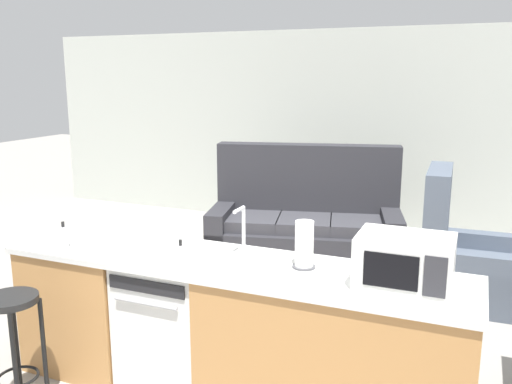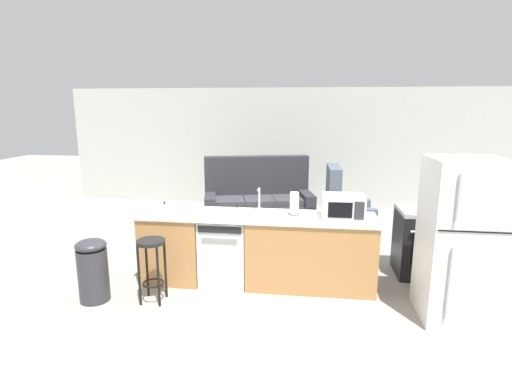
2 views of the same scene
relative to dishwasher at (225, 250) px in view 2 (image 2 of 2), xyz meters
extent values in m
plane|color=gray|center=(0.25, 0.00, -0.42)|extent=(24.00, 24.00, 0.00)
cube|color=beige|center=(0.55, 4.20, 0.88)|extent=(10.00, 0.06, 2.60)
cube|color=#B77F47|center=(-0.68, 0.00, 0.01)|extent=(0.75, 0.62, 0.86)
cube|color=#B77F47|center=(1.08, 0.00, 0.01)|extent=(1.55, 0.62, 0.86)
cube|color=silver|center=(0.40, 0.00, 0.46)|extent=(2.94, 0.66, 0.04)
cube|color=#49331C|center=(0.40, 0.00, -0.38)|extent=(2.86, 0.56, 0.08)
cube|color=silver|center=(0.00, 0.00, 0.00)|extent=(0.58, 0.58, 0.84)
cube|color=black|center=(0.00, -0.30, 0.36)|extent=(0.52, 0.01, 0.08)
cylinder|color=#B2B2B7|center=(0.00, -0.31, 0.26)|extent=(0.44, 0.02, 0.02)
cube|color=black|center=(2.60, 0.55, 0.00)|extent=(0.76, 0.64, 0.85)
cube|color=black|center=(2.60, 0.22, 0.05)|extent=(0.53, 0.01, 0.43)
cylinder|color=silver|center=(2.60, 0.20, 0.28)|extent=(0.61, 0.03, 0.03)
cube|color=#A8AAB2|center=(2.60, 0.55, 0.45)|extent=(0.76, 0.64, 0.05)
torus|color=black|center=(2.43, 0.42, 0.47)|extent=(0.16, 0.16, 0.01)
torus|color=black|center=(2.77, 0.42, 0.47)|extent=(0.16, 0.16, 0.01)
torus|color=black|center=(2.43, 0.68, 0.47)|extent=(0.16, 0.16, 0.01)
torus|color=black|center=(2.77, 0.68, 0.47)|extent=(0.16, 0.16, 0.01)
cube|color=silver|center=(2.60, -0.55, 0.43)|extent=(0.72, 0.70, 1.71)
cylinder|color=#B2B2B7|center=(2.40, -0.92, 0.96)|extent=(0.02, 0.02, 0.46)
cylinder|color=#B2B2B7|center=(2.40, -0.92, 0.11)|extent=(0.02, 0.02, 0.74)
cube|color=black|center=(2.60, -0.90, 0.64)|extent=(0.68, 0.01, 0.01)
cube|color=white|center=(1.45, 0.00, 0.62)|extent=(0.50, 0.36, 0.28)
cube|color=black|center=(1.40, -0.18, 0.62)|extent=(0.27, 0.01, 0.18)
cube|color=#2D2D33|center=(1.62, -0.18, 0.62)|extent=(0.11, 0.01, 0.21)
cylinder|color=silver|center=(0.41, 0.21, 0.49)|extent=(0.07, 0.07, 0.03)
cylinder|color=silver|center=(0.41, 0.21, 0.64)|extent=(0.02, 0.02, 0.26)
cylinder|color=silver|center=(0.41, 0.14, 0.77)|extent=(0.02, 0.14, 0.02)
cylinder|color=#4C4C51|center=(0.86, 0.07, 0.49)|extent=(0.14, 0.14, 0.01)
cylinder|color=white|center=(0.86, 0.07, 0.63)|extent=(0.11, 0.11, 0.27)
cylinder|color=silver|center=(0.20, -0.22, 0.55)|extent=(0.06, 0.06, 0.14)
cylinder|color=black|center=(0.20, -0.22, 0.64)|extent=(0.02, 0.02, 0.04)
cylinder|color=silver|center=(-0.71, -0.18, 0.55)|extent=(0.06, 0.06, 0.14)
cylinder|color=black|center=(-0.71, -0.18, 0.64)|extent=(0.02, 0.02, 0.04)
sphere|color=red|center=(2.77, 0.42, 0.56)|extent=(0.17, 0.17, 0.17)
sphere|color=black|center=(2.77, 0.42, 0.66)|extent=(0.03, 0.03, 0.03)
cone|color=red|center=(2.85, 0.42, 0.58)|extent=(0.08, 0.04, 0.06)
cylinder|color=black|center=(-0.71, -0.65, 0.30)|extent=(0.32, 0.32, 0.04)
cylinder|color=black|center=(-0.82, -0.76, -0.07)|extent=(0.03, 0.03, 0.70)
cylinder|color=black|center=(-0.60, -0.76, -0.07)|extent=(0.03, 0.03, 0.70)
cylinder|color=black|center=(-0.82, -0.53, -0.07)|extent=(0.03, 0.03, 0.70)
cylinder|color=black|center=(-0.60, -0.53, -0.07)|extent=(0.03, 0.03, 0.70)
torus|color=black|center=(-0.71, -0.65, -0.20)|extent=(0.25, 0.25, 0.02)
cylinder|color=#333338|center=(-1.40, -0.72, -0.11)|extent=(0.34, 0.34, 0.62)
ellipsoid|color=#333338|center=(-1.40, -0.72, 0.25)|extent=(0.35, 0.35, 0.14)
cube|color=#2D2D33|center=(0.11, 2.51, -0.21)|extent=(2.16, 1.35, 0.42)
cube|color=#2D2D33|center=(0.03, 2.83, 0.21)|extent=(2.00, 0.71, 1.27)
cube|color=#2D2D33|center=(-0.77, 2.30, -0.11)|extent=(0.41, 0.92, 0.62)
cube|color=#2D2D33|center=(0.98, 2.73, -0.11)|extent=(0.41, 0.92, 0.62)
cube|color=#3B3B41|center=(-0.41, 2.33, 0.06)|extent=(0.69, 0.74, 0.12)
cube|color=#3B3B41|center=(0.12, 2.46, 0.06)|extent=(0.69, 0.74, 0.12)
cube|color=#3B3B41|center=(0.66, 2.59, 0.06)|extent=(0.69, 0.74, 0.12)
cube|color=#515B6B|center=(1.76, 2.19, -0.22)|extent=(0.82, 0.87, 0.40)
cube|color=#515B6B|center=(1.46, 2.18, 0.18)|extent=(0.22, 0.86, 1.20)
cube|color=#515B6B|center=(1.77, 1.85, -0.15)|extent=(0.80, 0.18, 0.55)
cube|color=#515B6B|center=(1.75, 2.54, -0.15)|extent=(0.80, 0.18, 0.55)
camera|label=1|loc=(1.76, -2.84, 1.59)|focal=38.00mm
camera|label=2|loc=(1.03, -4.71, 1.80)|focal=28.00mm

